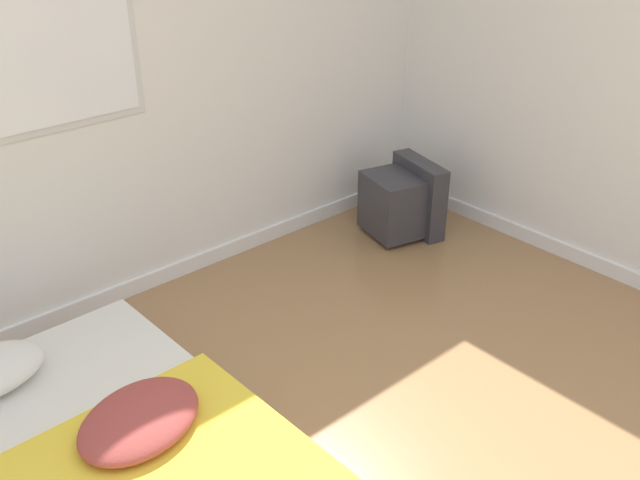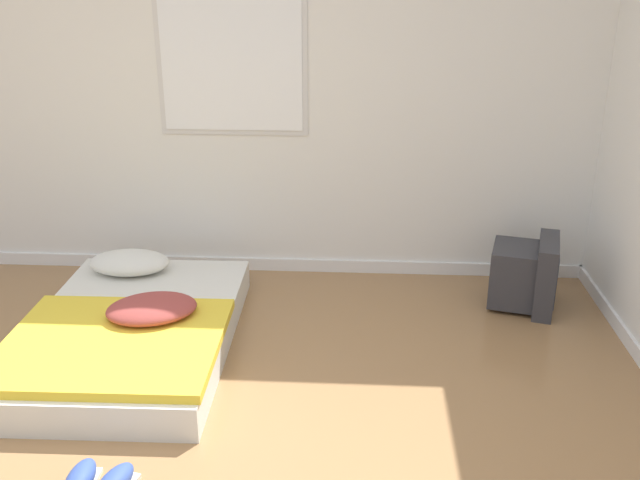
% 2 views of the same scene
% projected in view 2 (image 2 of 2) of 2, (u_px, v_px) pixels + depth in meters
% --- Properties ---
extents(wall_back, '(7.29, 0.08, 2.60)m').
position_uv_depth(wall_back, '(232.00, 90.00, 4.75)').
color(wall_back, white).
rests_on(wall_back, ground_plane).
extents(mattress_bed, '(1.15, 1.76, 0.33)m').
position_uv_depth(mattress_bed, '(131.00, 329.00, 4.08)').
color(mattress_bed, silver).
rests_on(mattress_bed, ground_plane).
extents(crt_tv, '(0.48, 0.49, 0.47)m').
position_uv_depth(crt_tv, '(526.00, 274.00, 4.56)').
color(crt_tv, '#333338').
rests_on(crt_tv, ground_plane).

